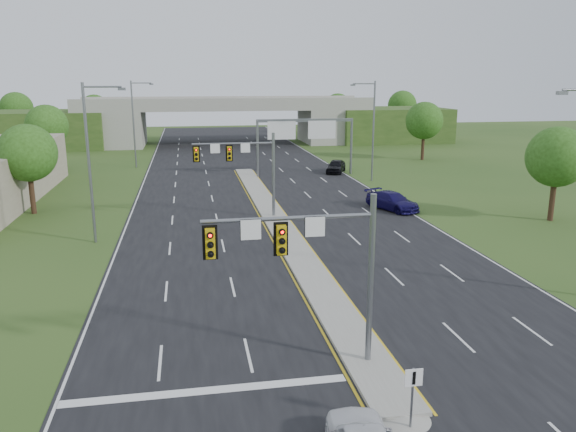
# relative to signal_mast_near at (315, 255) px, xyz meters

# --- Properties ---
(ground) EXTENTS (240.00, 240.00, 0.00)m
(ground) POSITION_rel_signal_mast_near_xyz_m (2.26, 0.07, -4.73)
(ground) COLOR #2D4B1A
(ground) RESTS_ON ground
(road) EXTENTS (24.00, 160.00, 0.02)m
(road) POSITION_rel_signal_mast_near_xyz_m (2.26, 35.07, -4.72)
(road) COLOR black
(road) RESTS_ON ground
(median) EXTENTS (2.00, 54.00, 0.16)m
(median) POSITION_rel_signal_mast_near_xyz_m (2.26, 23.07, -4.63)
(median) COLOR gray
(median) RESTS_ON road
(median_nose) EXTENTS (2.00, 2.00, 0.16)m
(median_nose) POSITION_rel_signal_mast_near_xyz_m (2.26, -3.93, -4.63)
(median_nose) COLOR gray
(median_nose) RESTS_ON road
(lane_markings) EXTENTS (23.72, 160.00, 0.01)m
(lane_markings) POSITION_rel_signal_mast_near_xyz_m (1.66, 28.99, -4.70)
(lane_markings) COLOR gold
(lane_markings) RESTS_ON road
(signal_mast_near) EXTENTS (6.62, 0.60, 7.00)m
(signal_mast_near) POSITION_rel_signal_mast_near_xyz_m (0.00, 0.00, 0.00)
(signal_mast_near) COLOR slate
(signal_mast_near) RESTS_ON ground
(signal_mast_far) EXTENTS (6.62, 0.60, 7.00)m
(signal_mast_far) POSITION_rel_signal_mast_near_xyz_m (0.00, 25.00, 0.00)
(signal_mast_far) COLOR slate
(signal_mast_far) RESTS_ON ground
(keep_right_sign) EXTENTS (0.60, 0.13, 2.20)m
(keep_right_sign) POSITION_rel_signal_mast_near_xyz_m (2.26, -4.45, -3.21)
(keep_right_sign) COLOR slate
(keep_right_sign) RESTS_ON ground
(sign_gantry) EXTENTS (11.58, 0.44, 6.67)m
(sign_gantry) POSITION_rel_signal_mast_near_xyz_m (8.95, 44.99, 0.51)
(sign_gantry) COLOR slate
(sign_gantry) RESTS_ON ground
(overpass) EXTENTS (80.00, 14.00, 8.10)m
(overpass) POSITION_rel_signal_mast_near_xyz_m (2.26, 80.07, -1.17)
(overpass) COLOR gray
(overpass) RESTS_ON ground
(lightpole_l_mid) EXTENTS (2.85, 0.25, 11.00)m
(lightpole_l_mid) POSITION_rel_signal_mast_near_xyz_m (-11.03, 20.07, 1.38)
(lightpole_l_mid) COLOR slate
(lightpole_l_mid) RESTS_ON ground
(lightpole_l_far) EXTENTS (2.85, 0.25, 11.00)m
(lightpole_l_far) POSITION_rel_signal_mast_near_xyz_m (-11.03, 55.07, 1.38)
(lightpole_l_far) COLOR slate
(lightpole_l_far) RESTS_ON ground
(lightpole_r_far) EXTENTS (2.85, 0.25, 11.00)m
(lightpole_r_far) POSITION_rel_signal_mast_near_xyz_m (15.56, 40.07, 1.38)
(lightpole_r_far) COLOR slate
(lightpole_r_far) RESTS_ON ground
(tree_l_near) EXTENTS (4.80, 4.80, 7.60)m
(tree_l_near) POSITION_rel_signal_mast_near_xyz_m (-17.74, 30.07, 0.45)
(tree_l_near) COLOR #382316
(tree_l_near) RESTS_ON ground
(tree_l_mid) EXTENTS (5.20, 5.20, 8.12)m
(tree_l_mid) POSITION_rel_signal_mast_near_xyz_m (-21.74, 55.07, 0.78)
(tree_l_mid) COLOR #382316
(tree_l_mid) RESTS_ON ground
(tree_r_near) EXTENTS (4.80, 4.80, 7.60)m
(tree_r_near) POSITION_rel_signal_mast_near_xyz_m (24.26, 20.07, 0.45)
(tree_r_near) COLOR #382316
(tree_r_near) RESTS_ON ground
(tree_r_mid) EXTENTS (5.20, 5.20, 8.12)m
(tree_r_mid) POSITION_rel_signal_mast_near_xyz_m (28.26, 55.07, 0.78)
(tree_r_mid) COLOR #382316
(tree_r_mid) RESTS_ON ground
(tree_back_a) EXTENTS (6.00, 6.00, 8.85)m
(tree_back_a) POSITION_rel_signal_mast_near_xyz_m (-35.74, 94.07, 1.11)
(tree_back_a) COLOR #382316
(tree_back_a) RESTS_ON ground
(tree_back_b) EXTENTS (5.60, 5.60, 8.32)m
(tree_back_b) POSITION_rel_signal_mast_near_xyz_m (-21.74, 94.07, 0.78)
(tree_back_b) COLOR #382316
(tree_back_b) RESTS_ON ground
(tree_back_c) EXTENTS (5.60, 5.60, 8.32)m
(tree_back_c) POSITION_rel_signal_mast_near_xyz_m (26.26, 94.07, 0.78)
(tree_back_c) COLOR #382316
(tree_back_c) RESTS_ON ground
(tree_back_d) EXTENTS (6.00, 6.00, 8.85)m
(tree_back_d) POSITION_rel_signal_mast_near_xyz_m (40.26, 94.07, 1.11)
(tree_back_d) COLOR #382316
(tree_back_d) RESTS_ON ground
(car_far_b) EXTENTS (4.18, 5.77, 1.55)m
(car_far_b) POSITION_rel_signal_mast_near_xyz_m (12.93, 25.95, -3.93)
(car_far_b) COLOR #110B44
(car_far_b) RESTS_ON road
(car_far_c) EXTENTS (3.67, 5.03, 1.59)m
(car_far_c) POSITION_rel_signal_mast_near_xyz_m (13.26, 46.30, -3.91)
(car_far_c) COLOR black
(car_far_c) RESTS_ON road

